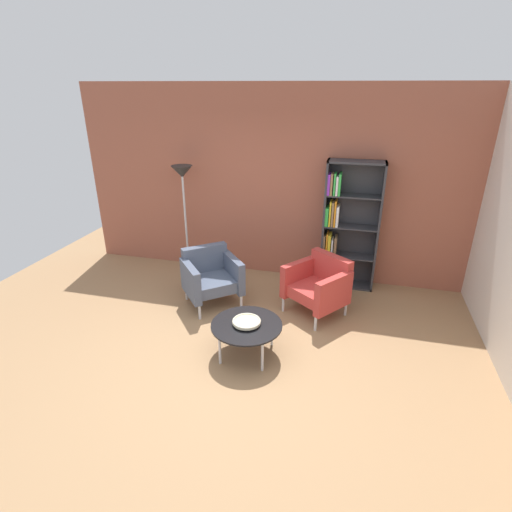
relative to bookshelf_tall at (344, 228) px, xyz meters
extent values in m
plane|color=#9E7751|center=(-1.02, -2.25, -0.92)|extent=(8.32, 8.32, 0.00)
cube|color=#9E5642|center=(-1.02, 0.21, 0.53)|extent=(6.40, 0.12, 2.90)
cube|color=#333338|center=(-0.30, -0.02, 0.03)|extent=(0.03, 0.30, 1.90)
cube|color=#333338|center=(0.47, -0.02, 0.03)|extent=(0.03, 0.30, 1.90)
cube|color=#333338|center=(0.09, -0.02, 0.96)|extent=(0.80, 0.30, 0.03)
cube|color=#333338|center=(0.09, -0.02, -0.91)|extent=(0.80, 0.30, 0.03)
cube|color=#333338|center=(0.09, 0.13, 0.03)|extent=(0.80, 0.02, 1.90)
cube|color=#333338|center=(0.09, -0.02, -0.43)|extent=(0.76, 0.28, 0.02)
cube|color=#333338|center=(0.09, -0.02, 0.03)|extent=(0.76, 0.28, 0.02)
cube|color=#333338|center=(0.09, -0.02, 0.49)|extent=(0.76, 0.28, 0.02)
cube|color=olive|center=(-0.26, -0.05, -0.72)|extent=(0.04, 0.21, 0.32)
cube|color=white|center=(-0.23, -0.07, -0.75)|extent=(0.02, 0.18, 0.27)
cube|color=purple|center=(-0.19, -0.05, -0.69)|extent=(0.04, 0.20, 0.37)
cube|color=orange|center=(-0.14, -0.05, -0.67)|extent=(0.03, 0.21, 0.41)
cube|color=black|center=(-0.09, -0.04, -0.75)|extent=(0.03, 0.24, 0.26)
cube|color=olive|center=(-0.27, -0.07, -0.27)|extent=(0.03, 0.17, 0.30)
cube|color=orange|center=(-0.23, -0.03, -0.25)|extent=(0.02, 0.25, 0.34)
cube|color=yellow|center=(-0.19, -0.04, -0.26)|extent=(0.04, 0.23, 0.32)
cube|color=white|center=(-0.15, -0.06, -0.29)|extent=(0.02, 0.20, 0.26)
cube|color=olive|center=(-0.10, -0.03, -0.28)|extent=(0.04, 0.24, 0.29)
cube|color=green|center=(-0.26, -0.05, 0.18)|extent=(0.04, 0.22, 0.27)
cube|color=yellow|center=(-0.21, -0.03, 0.22)|extent=(0.02, 0.25, 0.36)
cube|color=olive|center=(-0.18, -0.06, 0.22)|extent=(0.03, 0.20, 0.36)
cube|color=orange|center=(-0.14, -0.04, 0.23)|extent=(0.02, 0.24, 0.38)
cube|color=white|center=(-0.11, -0.04, 0.19)|extent=(0.03, 0.24, 0.30)
cube|color=purple|center=(-0.26, -0.05, 0.65)|extent=(0.04, 0.22, 0.29)
cube|color=olive|center=(-0.23, -0.07, 0.65)|extent=(0.03, 0.18, 0.30)
cube|color=green|center=(-0.18, -0.07, 0.66)|extent=(0.03, 0.17, 0.31)
cube|color=white|center=(-0.15, -0.07, 0.64)|extent=(0.03, 0.17, 0.27)
cube|color=green|center=(-0.11, -0.04, 0.65)|extent=(0.03, 0.23, 0.30)
cylinder|color=black|center=(-0.92, -2.06, -0.53)|extent=(0.80, 0.80, 0.02)
cylinder|color=silver|center=(-1.16, -2.30, -0.73)|extent=(0.03, 0.03, 0.38)
cylinder|color=silver|center=(-0.68, -2.30, -0.73)|extent=(0.03, 0.03, 0.38)
cylinder|color=silver|center=(-1.16, -1.82, -0.73)|extent=(0.03, 0.03, 0.38)
cylinder|color=silver|center=(-0.68, -1.82, -0.73)|extent=(0.03, 0.03, 0.38)
cylinder|color=beige|center=(-0.92, -2.06, -0.51)|extent=(0.13, 0.13, 0.02)
cylinder|color=beige|center=(-0.92, -2.06, -0.49)|extent=(0.32, 0.32, 0.02)
torus|color=beige|center=(-0.92, -2.06, -0.48)|extent=(0.32, 0.32, 0.02)
cube|color=#B73833|center=(-0.27, -0.96, -0.60)|extent=(0.86, 0.85, 0.16)
cube|color=#B73833|center=(-0.11, -0.74, -0.33)|extent=(0.58, 0.48, 0.38)
cube|color=#B73833|center=(-0.53, -0.79, -0.49)|extent=(0.45, 0.56, 0.46)
cube|color=#B73833|center=(-0.03, -1.16, -0.49)|extent=(0.45, 0.56, 0.46)
cylinder|color=silver|center=(-0.70, -1.03, -0.80)|extent=(0.04, 0.04, 0.24)
cylinder|color=silver|center=(-0.22, -1.39, -0.80)|extent=(0.04, 0.04, 0.24)
cylinder|color=silver|center=(-0.35, -0.56, -0.80)|extent=(0.04, 0.04, 0.24)
cylinder|color=silver|center=(0.13, -0.92, -0.80)|extent=(0.04, 0.04, 0.24)
cube|color=#4C566B|center=(-1.70, -1.07, -0.60)|extent=(0.86, 0.86, 0.16)
cube|color=#4C566B|center=(-1.87, -0.86, -0.33)|extent=(0.56, 0.51, 0.38)
cube|color=#4C566B|center=(-1.92, -1.28, -0.49)|extent=(0.48, 0.54, 0.46)
cube|color=#4C566B|center=(-1.45, -0.88, -0.49)|extent=(0.48, 0.54, 0.46)
cylinder|color=silver|center=(-1.72, -1.50, -0.80)|extent=(0.04, 0.04, 0.24)
cylinder|color=silver|center=(-1.27, -1.11, -0.80)|extent=(0.04, 0.04, 0.24)
cylinder|color=silver|center=(-2.10, -1.06, -0.80)|extent=(0.04, 0.04, 0.24)
cylinder|color=silver|center=(-1.64, -0.67, -0.80)|extent=(0.04, 0.04, 0.24)
cylinder|color=silver|center=(-2.45, -0.16, -0.91)|extent=(0.28, 0.28, 0.02)
cylinder|color=silver|center=(-2.45, -0.16, -0.07)|extent=(0.03, 0.03, 1.65)
cone|color=#2D2D2D|center=(-2.45, -0.16, 0.73)|extent=(0.32, 0.32, 0.18)
camera|label=1|loc=(0.12, -5.67, 1.94)|focal=27.90mm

